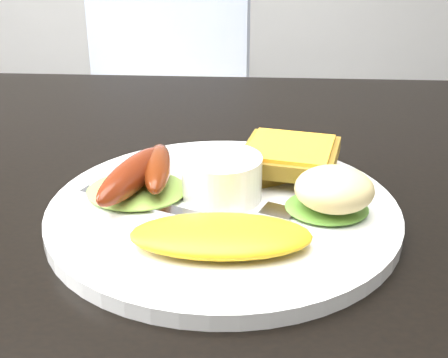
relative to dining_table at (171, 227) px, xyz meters
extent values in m
cube|color=black|center=(0.00, 0.00, 0.00)|extent=(1.20, 0.80, 0.04)
cube|color=tan|center=(-0.18, 1.04, -0.28)|extent=(0.52, 0.52, 0.05)
imported|color=#274D88|center=(-0.08, 0.54, -0.09)|extent=(0.48, 0.34, 1.28)
cylinder|color=white|center=(0.05, -0.02, 0.03)|extent=(0.28, 0.28, 0.01)
ellipsoid|color=#6DA03B|center=(-0.03, 0.00, 0.04)|extent=(0.09, 0.08, 0.01)
ellipsoid|color=#5C8933|center=(0.13, -0.02, 0.04)|extent=(0.07, 0.06, 0.01)
ellipsoid|color=#FFF220|center=(0.05, -0.08, 0.04)|extent=(0.13, 0.07, 0.02)
ellipsoid|color=#6A2B09|center=(-0.03, -0.01, 0.05)|extent=(0.06, 0.11, 0.03)
ellipsoid|color=#661607|center=(-0.01, 0.01, 0.05)|extent=(0.03, 0.09, 0.02)
cylinder|color=white|center=(0.04, 0.00, 0.05)|extent=(0.08, 0.08, 0.04)
cube|color=#8E6218|center=(0.07, 0.05, 0.04)|extent=(0.09, 0.09, 0.01)
cube|color=olive|center=(0.10, 0.04, 0.05)|extent=(0.10, 0.10, 0.01)
ellipsoid|color=beige|center=(0.13, -0.03, 0.06)|extent=(0.06, 0.06, 0.03)
cube|color=#ADAFB7|center=(0.00, -0.03, 0.03)|extent=(0.15, 0.07, 0.00)
camera|label=1|loc=(0.07, -0.47, 0.27)|focal=50.00mm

